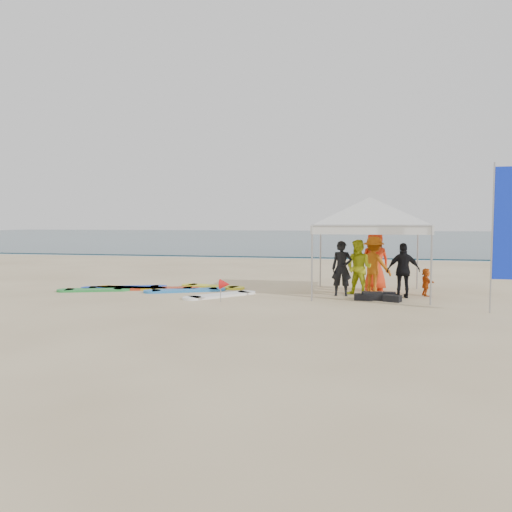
{
  "coord_description": "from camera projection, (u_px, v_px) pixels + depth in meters",
  "views": [
    {
      "loc": [
        3.95,
        -11.7,
        2.22
      ],
      "look_at": [
        1.02,
        2.6,
        1.2
      ],
      "focal_mm": 35.0,
      "sensor_mm": 36.0,
      "label": 1
    }
  ],
  "objects": [
    {
      "name": "ground",
      "position": [
        195.0,
        311.0,
        12.38
      ],
      "size": [
        120.0,
        120.0,
        0.0
      ],
      "primitive_type": "plane",
      "color": "beige",
      "rests_on": "ground"
    },
    {
      "name": "shoreline_foam",
      "position": [
        291.0,
        258.0,
        30.16
      ],
      "size": [
        160.0,
        1.2,
        0.01
      ],
      "primitive_type": "cube",
      "color": "silver",
      "rests_on": "ground"
    },
    {
      "name": "marker_pennant",
      "position": [
        225.0,
        284.0,
        13.64
      ],
      "size": [
        0.28,
        0.28,
        0.64
      ],
      "color": "#A5A5A8",
      "rests_on": "ground"
    },
    {
      "name": "person_orange_b",
      "position": [
        375.0,
        261.0,
        15.88
      ],
      "size": [
        1.08,
        0.89,
        1.91
      ],
      "primitive_type": "imported",
      "rotation": [
        0.0,
        0.0,
        3.49
      ],
      "color": "#F93A16",
      "rests_on": "ground"
    },
    {
      "name": "person_black_b",
      "position": [
        403.0,
        270.0,
        14.42
      ],
      "size": [
        0.96,
        0.47,
        1.59
      ],
      "primitive_type": "imported",
      "rotation": [
        0.0,
        0.0,
        3.23
      ],
      "color": "black",
      "rests_on": "ground"
    },
    {
      "name": "person_seated",
      "position": [
        426.0,
        282.0,
        14.81
      ],
      "size": [
        0.39,
        0.8,
        0.83
      ],
      "primitive_type": "imported",
      "rotation": [
        0.0,
        0.0,
        1.77
      ],
      "color": "#D25412",
      "rests_on": "ground"
    },
    {
      "name": "person_yellow",
      "position": [
        359.0,
        268.0,
        14.85
      ],
      "size": [
        1.01,
        0.93,
        1.67
      ],
      "primitive_type": "imported",
      "rotation": [
        0.0,
        0.0,
        -0.47
      ],
      "color": "#CEDC1F",
      "rests_on": "ground"
    },
    {
      "name": "canopy_tent",
      "position": [
        370.0,
        197.0,
        14.9
      ],
      "size": [
        4.46,
        4.46,
        3.36
      ],
      "color": "#A5A5A8",
      "rests_on": "ground"
    },
    {
      "name": "person_black_a",
      "position": [
        342.0,
        268.0,
        14.82
      ],
      "size": [
        0.61,
        0.42,
        1.64
      ],
      "primitive_type": "imported",
      "rotation": [
        0.0,
        0.0,
        0.05
      ],
      "color": "black",
      "rests_on": "ground"
    },
    {
      "name": "gear_pile",
      "position": [
        377.0,
        297.0,
        14.04
      ],
      "size": [
        1.31,
        0.82,
        0.22
      ],
      "color": "black",
      "rests_on": "ground"
    },
    {
      "name": "feather_flag",
      "position": [
        505.0,
        225.0,
        11.87
      ],
      "size": [
        0.61,
        0.04,
        3.62
      ],
      "color": "#A5A5A8",
      "rests_on": "ground"
    },
    {
      "name": "ocean",
      "position": [
        330.0,
        237.0,
        71.01
      ],
      "size": [
        160.0,
        84.0,
        0.08
      ],
      "primitive_type": "cube",
      "color": "#0C2633",
      "rests_on": "ground"
    },
    {
      "name": "surfboard_spread",
      "position": [
        160.0,
        289.0,
        16.0
      ],
      "size": [
        6.01,
        3.17,
        0.07
      ],
      "color": "green",
      "rests_on": "ground"
    },
    {
      "name": "person_orange_a",
      "position": [
        374.0,
        265.0,
        15.42
      ],
      "size": [
        1.3,
        1.13,
        1.75
      ],
      "primitive_type": "imported",
      "rotation": [
        0.0,
        0.0,
        2.61
      ],
      "color": "#D36612",
      "rests_on": "ground"
    }
  ]
}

